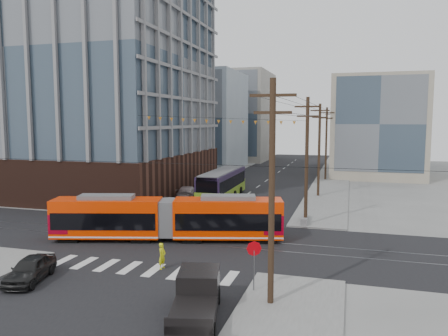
# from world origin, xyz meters

# --- Properties ---
(ground) EXTENTS (160.00, 160.00, 0.00)m
(ground) POSITION_xyz_m (0.00, 0.00, 0.00)
(ground) COLOR slate
(office_building) EXTENTS (30.00, 25.00, 28.60)m
(office_building) POSITION_xyz_m (-22.00, 23.00, 14.30)
(office_building) COLOR #381E16
(office_building) RESTS_ON ground
(bg_bldg_nw_near) EXTENTS (18.00, 16.00, 18.00)m
(bg_bldg_nw_near) POSITION_xyz_m (-17.00, 52.00, 9.00)
(bg_bldg_nw_near) COLOR #8C99A5
(bg_bldg_nw_near) RESTS_ON ground
(bg_bldg_ne_near) EXTENTS (14.00, 14.00, 16.00)m
(bg_bldg_ne_near) POSITION_xyz_m (16.00, 48.00, 8.00)
(bg_bldg_ne_near) COLOR gray
(bg_bldg_ne_near) RESTS_ON ground
(bg_bldg_nw_far) EXTENTS (16.00, 18.00, 20.00)m
(bg_bldg_nw_far) POSITION_xyz_m (-14.00, 72.00, 10.00)
(bg_bldg_nw_far) COLOR gray
(bg_bldg_nw_far) RESTS_ON ground
(bg_bldg_ne_far) EXTENTS (16.00, 16.00, 14.00)m
(bg_bldg_ne_far) POSITION_xyz_m (18.00, 68.00, 7.00)
(bg_bldg_ne_far) COLOR #8C99A5
(bg_bldg_ne_far) RESTS_ON ground
(utility_pole_near) EXTENTS (0.30, 0.30, 11.00)m
(utility_pole_near) POSITION_xyz_m (8.50, -6.00, 5.50)
(utility_pole_near) COLOR black
(utility_pole_near) RESTS_ON ground
(utility_pole_far) EXTENTS (0.30, 0.30, 11.00)m
(utility_pole_far) POSITION_xyz_m (8.50, 56.00, 5.50)
(utility_pole_far) COLOR black
(utility_pole_far) RESTS_ON ground
(streetcar) EXTENTS (17.30, 6.88, 3.33)m
(streetcar) POSITION_xyz_m (-1.08, 3.48, 1.66)
(streetcar) COLOR #E52C00
(streetcar) RESTS_ON ground
(city_bus) EXTENTS (2.90, 12.30, 3.47)m
(city_bus) POSITION_xyz_m (-1.95, 21.11, 1.73)
(city_bus) COLOR #241834
(city_bus) RESTS_ON ground
(pickup_truck) EXTENTS (3.16, 5.70, 1.83)m
(pickup_truck) POSITION_xyz_m (5.53, -8.55, 0.91)
(pickup_truck) COLOR black
(pickup_truck) RESTS_ON ground
(black_sedan) EXTENTS (2.61, 4.39, 1.40)m
(black_sedan) POSITION_xyz_m (-5.10, -6.57, 0.70)
(black_sedan) COLOR black
(black_sedan) RESTS_ON ground
(parked_car_silver) EXTENTS (2.33, 5.20, 1.66)m
(parked_car_silver) POSITION_xyz_m (-4.99, 12.29, 0.83)
(parked_car_silver) COLOR #AAAEB1
(parked_car_silver) RESTS_ON ground
(parked_car_white) EXTENTS (2.93, 5.28, 1.45)m
(parked_car_white) POSITION_xyz_m (-6.09, 20.65, 0.72)
(parked_car_white) COLOR #C0AFB0
(parked_car_white) RESTS_ON ground
(parked_car_grey) EXTENTS (2.98, 5.31, 1.40)m
(parked_car_grey) POSITION_xyz_m (-5.15, 23.97, 0.70)
(parked_car_grey) COLOR slate
(parked_car_grey) RESTS_ON ground
(pedestrian) EXTENTS (0.46, 0.63, 1.61)m
(pedestrian) POSITION_xyz_m (1.19, -2.57, 0.80)
(pedestrian) COLOR yellow
(pedestrian) RESTS_ON ground
(stop_sign) EXTENTS (1.05, 1.05, 2.61)m
(stop_sign) POSITION_xyz_m (7.38, -4.72, 1.30)
(stop_sign) COLOR #C20009
(stop_sign) RESTS_ON ground
(jersey_barrier) EXTENTS (1.10, 3.71, 0.73)m
(jersey_barrier) POSITION_xyz_m (8.30, 12.00, 0.37)
(jersey_barrier) COLOR gray
(jersey_barrier) RESTS_ON ground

